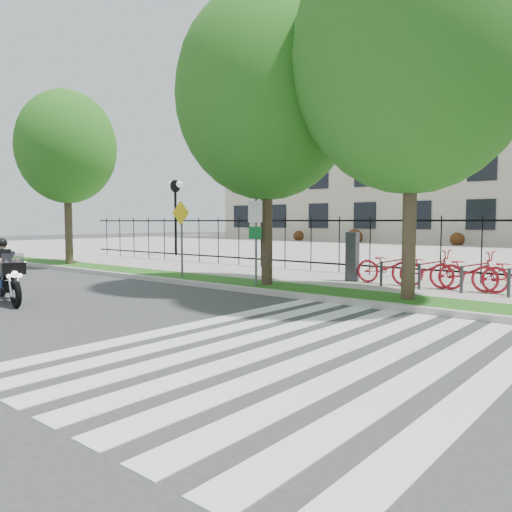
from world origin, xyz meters
The scene contains 14 objects.
ground centered at (0.00, 0.00, 0.00)m, with size 120.00×120.00×0.00m, color #313134.
curb centered at (0.00, 4.10, 0.07)m, with size 60.00×0.20×0.15m, color #A5A29B.
grass_verge centered at (0.00, 4.95, 0.07)m, with size 60.00×1.50×0.15m, color #1E4D13.
sidewalk centered at (0.00, 7.45, 0.07)m, with size 60.00×3.50×0.15m, color gray.
plaza centered at (0.00, 25.00, 0.05)m, with size 80.00×34.00×0.10m, color gray.
crosswalk_stripes centered at (4.83, 0.00, 0.01)m, with size 5.70×8.00×0.01m, color silver, non-canonical shape.
iron_fence centered at (0.00, 9.20, 1.15)m, with size 30.00×0.06×2.00m, color black, non-canonical shape.
lamp_post_left centered at (-12.00, 12.00, 3.21)m, with size 1.06×0.70×4.25m.
street_tree_0 centered at (-10.79, 4.95, 5.11)m, with size 4.15×4.15×7.36m.
street_tree_1 centered at (0.10, 4.95, 5.57)m, with size 5.21×5.21×8.42m.
street_tree_2 centered at (4.36, 4.95, 5.79)m, with size 5.56×5.56×8.85m.
sign_pole_regulatory centered at (-0.02, 4.58, 1.74)m, with size 0.50×0.09×2.50m.
sign_pole_warning centered at (-3.17, 4.58, 1.74)m, with size 0.78×0.09×2.49m.
motorcycle_rider centered at (-3.24, -1.02, 0.63)m, with size 2.44×0.90×1.89m.
Camera 1 is at (9.09, -6.30, 1.98)m, focal length 35.00 mm.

